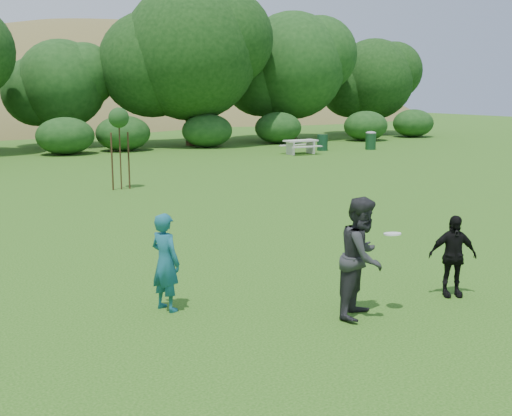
{
  "coord_description": "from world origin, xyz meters",
  "views": [
    {
      "loc": [
        -6.49,
        -8.14,
        3.54
      ],
      "look_at": [
        0.0,
        3.0,
        1.1
      ],
      "focal_mm": 45.0,
      "sensor_mm": 36.0,
      "label": 1
    }
  ],
  "objects_px": {
    "player_teal": "(165,262)",
    "trash_can_near": "(322,143)",
    "player_black": "(453,256)",
    "trash_can_lidded": "(371,140)",
    "sapling": "(119,120)",
    "player_grey": "(362,257)",
    "picnic_table": "(301,144)"
  },
  "relations": [
    {
      "from": "player_teal",
      "to": "trash_can_near",
      "type": "distance_m",
      "value": 26.91
    },
    {
      "from": "player_black",
      "to": "trash_can_lidded",
      "type": "relative_size",
      "value": 1.35
    },
    {
      "from": "sapling",
      "to": "trash_can_lidded",
      "type": "bearing_deg",
      "value": 22.04
    },
    {
      "from": "trash_can_near",
      "to": "trash_can_lidded",
      "type": "height_order",
      "value": "trash_can_lidded"
    },
    {
      "from": "player_teal",
      "to": "player_grey",
      "type": "height_order",
      "value": "player_grey"
    },
    {
      "from": "player_grey",
      "to": "player_black",
      "type": "relative_size",
      "value": 1.34
    },
    {
      "from": "player_black",
      "to": "trash_can_lidded",
      "type": "height_order",
      "value": "player_black"
    },
    {
      "from": "player_grey",
      "to": "trash_can_near",
      "type": "bearing_deg",
      "value": 22.49
    },
    {
      "from": "player_teal",
      "to": "player_black",
      "type": "height_order",
      "value": "player_teal"
    },
    {
      "from": "trash_can_near",
      "to": "sapling",
      "type": "bearing_deg",
      "value": -151.39
    },
    {
      "from": "sapling",
      "to": "trash_can_near",
      "type": "bearing_deg",
      "value": 28.61
    },
    {
      "from": "player_black",
      "to": "trash_can_lidded",
      "type": "distance_m",
      "value": 26.49
    },
    {
      "from": "trash_can_near",
      "to": "picnic_table",
      "type": "bearing_deg",
      "value": -154.51
    },
    {
      "from": "player_black",
      "to": "trash_can_near",
      "type": "relative_size",
      "value": 1.57
    },
    {
      "from": "player_grey",
      "to": "trash_can_near",
      "type": "height_order",
      "value": "player_grey"
    },
    {
      "from": "player_grey",
      "to": "player_teal",
      "type": "bearing_deg",
      "value": 112.09
    },
    {
      "from": "player_grey",
      "to": "player_black",
      "type": "bearing_deg",
      "value": -33.22
    },
    {
      "from": "sapling",
      "to": "trash_can_lidded",
      "type": "xyz_separation_m",
      "value": [
        17.14,
        6.94,
        -1.88
      ]
    },
    {
      "from": "sapling",
      "to": "player_grey",
      "type": "bearing_deg",
      "value": -93.47
    },
    {
      "from": "trash_can_near",
      "to": "picnic_table",
      "type": "xyz_separation_m",
      "value": [
        -2.2,
        -1.05,
        0.07
      ]
    },
    {
      "from": "player_teal",
      "to": "picnic_table",
      "type": "relative_size",
      "value": 0.88
    },
    {
      "from": "trash_can_near",
      "to": "sapling",
      "type": "xyz_separation_m",
      "value": [
        -14.39,
        -7.85,
        1.97
      ]
    },
    {
      "from": "player_teal",
      "to": "player_black",
      "type": "xyz_separation_m",
      "value": [
        4.5,
        -1.8,
        -0.09
      ]
    },
    {
      "from": "player_grey",
      "to": "picnic_table",
      "type": "bearing_deg",
      "value": 25.3
    },
    {
      "from": "picnic_table",
      "to": "player_teal",
      "type": "bearing_deg",
      "value": -129.15
    },
    {
      "from": "sapling",
      "to": "trash_can_lidded",
      "type": "relative_size",
      "value": 2.71
    },
    {
      "from": "player_teal",
      "to": "player_grey",
      "type": "distance_m",
      "value": 3.1
    },
    {
      "from": "trash_can_near",
      "to": "player_grey",
      "type": "bearing_deg",
      "value": -124.75
    },
    {
      "from": "player_teal",
      "to": "trash_can_near",
      "type": "height_order",
      "value": "player_teal"
    },
    {
      "from": "trash_can_near",
      "to": "sapling",
      "type": "height_order",
      "value": "sapling"
    },
    {
      "from": "trash_can_near",
      "to": "player_teal",
      "type": "bearing_deg",
      "value": -131.37
    },
    {
      "from": "trash_can_lidded",
      "to": "player_teal",
      "type": "bearing_deg",
      "value": -136.79
    }
  ]
}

